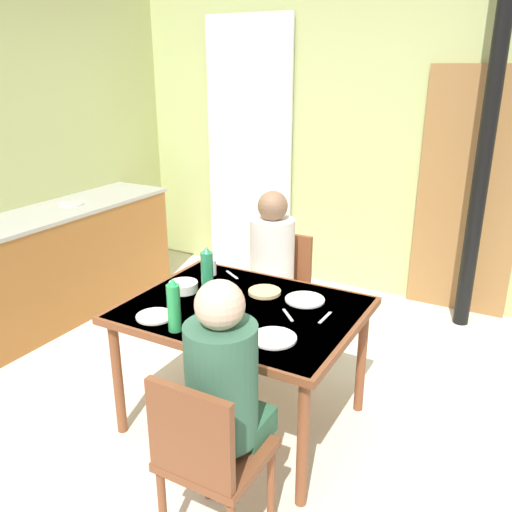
{
  "coord_description": "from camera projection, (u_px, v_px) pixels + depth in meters",
  "views": [
    {
      "loc": [
        1.65,
        -2.22,
        1.99
      ],
      "look_at": [
        0.31,
        0.22,
        0.99
      ],
      "focal_mm": 37.35,
      "sensor_mm": 36.0,
      "label": 1
    }
  ],
  "objects": [
    {
      "name": "drinking_glass_by_near_diner",
      "position": [
        212.0,
        267.0,
        3.35
      ],
      "size": [
        0.06,
        0.06,
        0.1
      ],
      "primitive_type": "cylinder",
      "color": "silver",
      "rests_on": "dining_table"
    },
    {
      "name": "person_near_diner",
      "position": [
        223.0,
        379.0,
        2.17
      ],
      "size": [
        0.3,
        0.37,
        0.77
      ],
      "color": "#306344",
      "rests_on": "ground_plane"
    },
    {
      "name": "person_far_diner",
      "position": [
        271.0,
        255.0,
        3.58
      ],
      "size": [
        0.3,
        0.37,
        0.77
      ],
      "rotation": [
        0.0,
        0.0,
        3.14
      ],
      "color": "silver",
      "rests_on": "ground_plane"
    },
    {
      "name": "dinner_plate_near_left",
      "position": [
        155.0,
        316.0,
        2.8
      ],
      "size": [
        0.2,
        0.2,
        0.01
      ],
      "primitive_type": "cylinder",
      "color": "white",
      "rests_on": "dining_table"
    },
    {
      "name": "serving_bowl_center",
      "position": [
        183.0,
        287.0,
        3.12
      ],
      "size": [
        0.17,
        0.17,
        0.05
      ],
      "primitive_type": "cylinder",
      "color": "silver",
      "rests_on": "dining_table"
    },
    {
      "name": "wall_left",
      "position": [
        13.0,
        138.0,
        4.2
      ],
      "size": [
        0.1,
        3.56,
        2.89
      ],
      "primitive_type": "cube",
      "color": "#B0BB73",
      "rests_on": "ground_plane"
    },
    {
      "name": "dinner_plate_near_right",
      "position": [
        274.0,
        338.0,
        2.58
      ],
      "size": [
        0.23,
        0.23,
        0.01
      ],
      "primitive_type": "cylinder",
      "color": "white",
      "rests_on": "dining_table"
    },
    {
      "name": "dining_table",
      "position": [
        243.0,
        319.0,
        2.95
      ],
      "size": [
        1.26,
        0.99,
        0.74
      ],
      "color": "brown",
      "rests_on": "ground_plane"
    },
    {
      "name": "water_bottle_green_far",
      "position": [
        174.0,
        306.0,
        2.62
      ],
      "size": [
        0.07,
        0.07,
        0.28
      ],
      "color": "green",
      "rests_on": "dining_table"
    },
    {
      "name": "cutlery_fork_far",
      "position": [
        288.0,
        315.0,
        2.82
      ],
      "size": [
        0.12,
        0.12,
        0.0
      ],
      "primitive_type": "cube",
      "rotation": [
        0.0,
        0.0,
        5.48
      ],
      "color": "silver",
      "rests_on": "dining_table"
    },
    {
      "name": "curtain_panel",
      "position": [
        249.0,
        150.0,
        5.12
      ],
      "size": [
        0.9,
        0.03,
        2.43
      ],
      "primitive_type": "cube",
      "color": "white",
      "rests_on": "ground_plane"
    },
    {
      "name": "stove_pipe_column",
      "position": [
        486.0,
        144.0,
        3.87
      ],
      "size": [
        0.12,
        0.12,
        2.89
      ],
      "primitive_type": "cylinder",
      "color": "black",
      "rests_on": "ground_plane"
    },
    {
      "name": "cutlery_knife_near",
      "position": [
        232.0,
        275.0,
        3.36
      ],
      "size": [
        0.14,
        0.09,
        0.0
      ],
      "primitive_type": "cube",
      "rotation": [
        0.0,
        0.0,
        5.72
      ],
      "color": "silver",
      "rests_on": "dining_table"
    },
    {
      "name": "kitchen_counter",
      "position": [
        42.0,
        269.0,
        4.24
      ],
      "size": [
        0.61,
        2.52,
        0.91
      ],
      "color": "#955C28",
      "rests_on": "ground_plane"
    },
    {
      "name": "cutlery_fork_near",
      "position": [
        325.0,
        318.0,
        2.79
      ],
      "size": [
        0.02,
        0.15,
        0.0
      ],
      "primitive_type": "cube",
      "rotation": [
        0.0,
        0.0,
        4.69
      ],
      "color": "silver",
      "rests_on": "dining_table"
    },
    {
      "name": "dinner_plate_far_center",
      "position": [
        305.0,
        300.0,
        3.0
      ],
      "size": [
        0.22,
        0.22,
        0.01
      ],
      "primitive_type": "cylinder",
      "color": "white",
      "rests_on": "dining_table"
    },
    {
      "name": "ground_plane",
      "position": [
        194.0,
        410.0,
        3.26
      ],
      "size": [
        6.16,
        6.16,
        0.0
      ],
      "primitive_type": "plane",
      "color": "silver"
    },
    {
      "name": "chair_far_diner",
      "position": [
        280.0,
        287.0,
        3.79
      ],
      "size": [
        0.4,
        0.4,
        0.87
      ],
      "rotation": [
        0.0,
        0.0,
        3.14
      ],
      "color": "brown",
      "rests_on": "ground_plane"
    },
    {
      "name": "door_wooden",
      "position": [
        468.0,
        195.0,
        4.29
      ],
      "size": [
        0.8,
        0.05,
        2.0
      ],
      "primitive_type": "cube",
      "color": "olive",
      "rests_on": "ground_plane"
    },
    {
      "name": "wall_back",
      "position": [
        342.0,
        130.0,
        4.72
      ],
      "size": [
        4.37,
        0.1,
        2.89
      ],
      "primitive_type": "cube",
      "color": "#B0BC75",
      "rests_on": "ground_plane"
    },
    {
      "name": "water_bottle_green_near",
      "position": [
        207.0,
        272.0,
        3.03
      ],
      "size": [
        0.07,
        0.07,
        0.29
      ],
      "color": "#268652",
      "rests_on": "dining_table"
    },
    {
      "name": "bread_plate_sliced",
      "position": [
        265.0,
        292.0,
        3.09
      ],
      "size": [
        0.19,
        0.19,
        0.02
      ],
      "primitive_type": "cylinder",
      "color": "#DBB77A",
      "rests_on": "dining_table"
    },
    {
      "name": "cutlery_knife_far",
      "position": [
        228.0,
        319.0,
        2.78
      ],
      "size": [
        0.15,
        0.05,
        0.0
      ],
      "primitive_type": "cube",
      "rotation": [
        0.0,
        0.0,
        2.91
      ],
      "color": "silver",
      "rests_on": "dining_table"
    },
    {
      "name": "chair_near_diner",
      "position": [
        207.0,
        455.0,
        2.16
      ],
      "size": [
        0.4,
        0.4,
        0.87
      ],
      "color": "brown",
      "rests_on": "ground_plane"
    }
  ]
}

